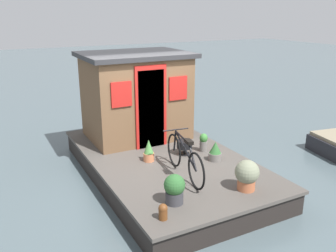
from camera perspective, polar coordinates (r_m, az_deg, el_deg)
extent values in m
plane|color=#4C5B60|center=(7.68, -0.70, -7.87)|extent=(60.00, 60.00, 0.00)
cube|color=#4C4742|center=(7.50, -0.71, -4.90)|extent=(5.02, 2.89, 0.06)
cube|color=black|center=(7.59, -0.71, -6.51)|extent=(4.92, 2.84, 0.40)
cube|color=brown|center=(8.43, -5.12, 4.51)|extent=(1.63, 2.19, 1.88)
cube|color=#28282B|center=(8.26, -5.31, 11.20)|extent=(1.83, 2.39, 0.10)
cube|color=#144733|center=(7.71, -2.69, 2.62)|extent=(0.04, 0.60, 1.70)
cube|color=red|center=(7.69, -2.68, 2.97)|extent=(0.03, 0.72, 1.80)
cube|color=red|center=(7.91, 1.61, 6.00)|extent=(0.03, 0.44, 0.52)
cube|color=red|center=(7.37, -7.39, 4.98)|extent=(0.03, 0.44, 0.52)
torus|color=black|center=(6.90, 0.97, -3.85)|extent=(0.64, 0.12, 0.64)
torus|color=black|center=(6.05, 4.49, -7.13)|extent=(0.64, 0.12, 0.64)
cylinder|color=black|center=(6.36, 2.78, -3.82)|extent=(0.94, 0.15, 0.44)
cylinder|color=black|center=(6.43, 2.24, -1.76)|extent=(0.61, 0.11, 0.06)
cylinder|color=black|center=(6.11, 3.90, -4.93)|extent=(0.35, 0.08, 0.40)
cylinder|color=black|center=(6.79, 1.10, -2.36)|extent=(0.12, 0.05, 0.42)
cube|color=black|center=(6.16, 3.32, -2.51)|extent=(0.21, 0.12, 0.06)
cylinder|color=black|center=(6.68, 1.24, -0.59)|extent=(0.09, 0.50, 0.02)
cylinder|color=#B2603D|center=(6.24, 12.28, -9.07)|extent=(0.30, 0.30, 0.18)
sphere|color=gray|center=(6.14, 12.43, -7.14)|extent=(0.41, 0.41, 0.41)
cylinder|color=slate|center=(7.29, 7.46, -4.82)|extent=(0.26, 0.26, 0.16)
cone|color=#2D602D|center=(7.22, 7.52, -3.39)|extent=(0.24, 0.24, 0.23)
cylinder|color=slate|center=(7.72, 5.63, -3.20)|extent=(0.16, 0.16, 0.22)
ellipsoid|color=#387533|center=(7.65, 5.67, -1.92)|extent=(0.17, 0.17, 0.20)
cylinder|color=#38383D|center=(5.70, 1.02, -11.24)|extent=(0.28, 0.28, 0.20)
sphere|color=#2D602D|center=(5.60, 1.04, -9.31)|extent=(0.33, 0.33, 0.33)
cylinder|color=#C6754C|center=(7.21, -3.06, -4.93)|extent=(0.22, 0.22, 0.17)
cone|color=#4C8942|center=(7.12, -3.09, -3.28)|extent=(0.19, 0.19, 0.28)
cylinder|color=black|center=(7.48, 2.63, -2.88)|extent=(0.33, 0.33, 0.16)
cylinder|color=black|center=(7.53, 2.61, -3.98)|extent=(0.04, 0.04, 0.15)
cylinder|color=black|center=(7.56, 2.60, -4.43)|extent=(0.23, 0.23, 0.02)
cylinder|color=brown|center=(5.31, -0.80, -13.73)|extent=(0.13, 0.13, 0.18)
sphere|color=brown|center=(5.26, -0.80, -12.92)|extent=(0.14, 0.14, 0.14)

